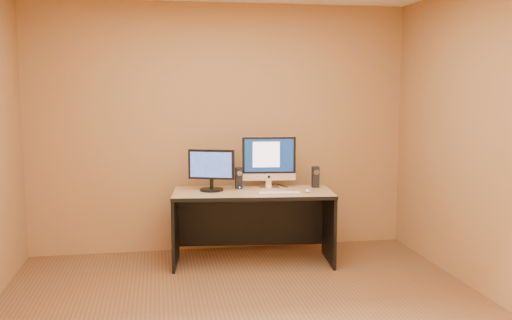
{
  "coord_description": "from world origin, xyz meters",
  "views": [
    {
      "loc": [
        -0.66,
        -3.99,
        1.72
      ],
      "look_at": [
        0.26,
        1.33,
        1.04
      ],
      "focal_mm": 40.0,
      "sensor_mm": 36.0,
      "label": 1
    }
  ],
  "objects": [
    {
      "name": "walls",
      "position": [
        0.0,
        0.0,
        1.3
      ],
      "size": [
        4.0,
        4.0,
        2.6
      ],
      "primitive_type": null,
      "color": "#9A673E",
      "rests_on": "ground"
    },
    {
      "name": "desk",
      "position": [
        0.24,
        1.43,
        0.36
      ],
      "size": [
        1.61,
        0.84,
        0.72
      ],
      "primitive_type": null,
      "rotation": [
        0.0,
        0.0,
        -0.11
      ],
      "color": "tan",
      "rests_on": "ground"
    },
    {
      "name": "imac",
      "position": [
        0.44,
        1.6,
        0.98
      ],
      "size": [
        0.57,
        0.26,
        0.53
      ],
      "primitive_type": null,
      "rotation": [
        0.0,
        0.0,
        -0.1
      ],
      "color": "silver",
      "rests_on": "desk"
    },
    {
      "name": "second_monitor",
      "position": [
        -0.15,
        1.53,
        0.92
      ],
      "size": [
        0.52,
        0.37,
        0.41
      ],
      "primitive_type": null,
      "rotation": [
        0.0,
        0.0,
        -0.33
      ],
      "color": "black",
      "rests_on": "desk"
    },
    {
      "name": "speaker_left",
      "position": [
        0.13,
        1.6,
        0.82
      ],
      "size": [
        0.07,
        0.07,
        0.21
      ],
      "primitive_type": null,
      "rotation": [
        0.0,
        0.0,
        0.04
      ],
      "color": "black",
      "rests_on": "desk"
    },
    {
      "name": "speaker_right",
      "position": [
        0.91,
        1.54,
        0.82
      ],
      "size": [
        0.07,
        0.07,
        0.21
      ],
      "primitive_type": null,
      "rotation": [
        0.0,
        0.0,
        0.02
      ],
      "color": "black",
      "rests_on": "desk"
    },
    {
      "name": "keyboard",
      "position": [
        0.47,
        1.26,
        0.73
      ],
      "size": [
        0.42,
        0.14,
        0.02
      ],
      "primitive_type": "cube",
      "rotation": [
        0.0,
        0.0,
        -0.07
      ],
      "color": "silver",
      "rests_on": "desk"
    },
    {
      "name": "mouse",
      "position": [
        0.76,
        1.28,
        0.73
      ],
      "size": [
        0.07,
        0.11,
        0.03
      ],
      "primitive_type": "ellipsoid",
      "rotation": [
        0.0,
        0.0,
        -0.2
      ],
      "color": "silver",
      "rests_on": "desk"
    },
    {
      "name": "cable_a",
      "position": [
        0.6,
        1.67,
        0.72
      ],
      "size": [
        0.07,
        0.21,
        0.01
      ],
      "primitive_type": "cylinder",
      "rotation": [
        1.57,
        0.0,
        0.3
      ],
      "color": "black",
      "rests_on": "desk"
    },
    {
      "name": "cable_b",
      "position": [
        0.49,
        1.72,
        0.72
      ],
      "size": [
        0.11,
        0.15,
        0.01
      ],
      "primitive_type": "cylinder",
      "rotation": [
        1.57,
        0.0,
        -0.61
      ],
      "color": "black",
      "rests_on": "desk"
    }
  ]
}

